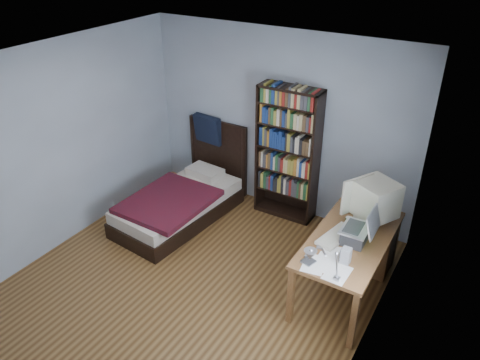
# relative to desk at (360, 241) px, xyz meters

# --- Properties ---
(room) EXTENTS (4.20, 4.24, 2.50)m
(room) POSITION_rel_desk_xyz_m (-1.48, -1.27, 0.84)
(room) COLOR #553519
(room) RESTS_ON ground
(desk) EXTENTS (0.75, 1.54, 0.73)m
(desk) POSITION_rel_desk_xyz_m (0.00, 0.00, 0.00)
(desk) COLOR brown
(desk) RESTS_ON floor
(crt_monitor) EXTENTS (0.59, 0.54, 0.49)m
(crt_monitor) POSITION_rel_desk_xyz_m (0.08, -0.02, 0.59)
(crt_monitor) COLOR beige
(crt_monitor) RESTS_ON desk
(laptop) EXTENTS (0.34, 0.35, 0.42)m
(laptop) POSITION_rel_desk_xyz_m (0.07, -0.48, 0.43)
(laptop) COLOR #2D2D30
(laptop) RESTS_ON desk
(desk_lamp) EXTENTS (0.21, 0.47, 0.56)m
(desk_lamp) POSITION_rel_desk_xyz_m (0.00, -1.47, 0.77)
(desk_lamp) COLOR #99999E
(desk_lamp) RESTS_ON desk
(keyboard) EXTENTS (0.30, 0.53, 0.05)m
(keyboard) POSITION_rel_desk_xyz_m (-0.13, -0.51, 0.33)
(keyboard) COLOR beige
(keyboard) RESTS_ON desk
(speaker) EXTENTS (0.09, 0.09, 0.17)m
(speaker) POSITION_rel_desk_xyz_m (0.09, -0.85, 0.40)
(speaker) COLOR gray
(speaker) RESTS_ON desk
(soda_can) EXTENTS (0.06, 0.06, 0.11)m
(soda_can) POSITION_rel_desk_xyz_m (-0.10, -0.25, 0.37)
(soda_can) COLOR #083E0A
(soda_can) RESTS_ON desk
(mouse) EXTENTS (0.06, 0.11, 0.04)m
(mouse) POSITION_rel_desk_xyz_m (-0.04, -0.18, 0.33)
(mouse) COLOR silver
(mouse) RESTS_ON desk
(phone_silver) EXTENTS (0.07, 0.11, 0.02)m
(phone_silver) POSITION_rel_desk_xyz_m (-0.22, -0.74, 0.33)
(phone_silver) COLOR silver
(phone_silver) RESTS_ON desk
(phone_grey) EXTENTS (0.05, 0.09, 0.02)m
(phone_grey) POSITION_rel_desk_xyz_m (-0.26, -0.93, 0.33)
(phone_grey) COLOR gray
(phone_grey) RESTS_ON desk
(external_drive) EXTENTS (0.14, 0.14, 0.02)m
(external_drive) POSITION_rel_desk_xyz_m (-0.21, -1.03, 0.33)
(external_drive) COLOR gray
(external_drive) RESTS_ON desk
(bookshelf) EXTENTS (0.83, 0.30, 1.83)m
(bookshelf) POSITION_rel_desk_xyz_m (-1.27, 0.67, 0.51)
(bookshelf) COLOR black
(bookshelf) RESTS_ON floor
(bed) EXTENTS (1.07, 2.02, 1.16)m
(bed) POSITION_rel_desk_xyz_m (-2.46, -0.13, -0.15)
(bed) COLOR black
(bed) RESTS_ON floor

